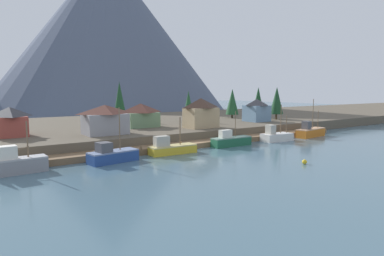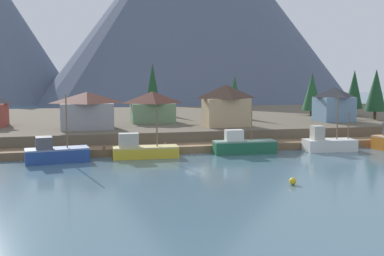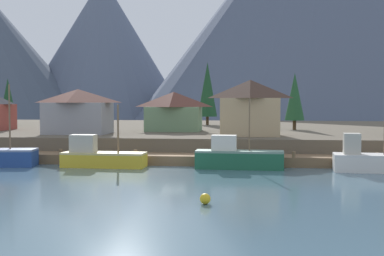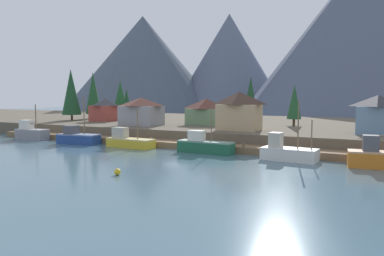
{
  "view_description": "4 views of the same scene",
  "coord_description": "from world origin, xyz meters",
  "px_view_note": "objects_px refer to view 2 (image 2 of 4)",
  "views": [
    {
      "loc": [
        -35.75,
        -49.5,
        10.89
      ],
      "look_at": [
        -0.82,
        1.35,
        3.79
      ],
      "focal_mm": 30.91,
      "sensor_mm": 36.0,
      "label": 1
    },
    {
      "loc": [
        -14.23,
        -59.02,
        10.33
      ],
      "look_at": [
        0.45,
        3.36,
        3.13
      ],
      "focal_mm": 42.56,
      "sensor_mm": 36.0,
      "label": 2
    },
    {
      "loc": [
        8.2,
        -52.82,
        6.56
      ],
      "look_at": [
        1.58,
        2.36,
        3.77
      ],
      "focal_mm": 49.57,
      "sensor_mm": 36.0,
      "label": 3
    },
    {
      "loc": [
        30.18,
        -50.16,
        8.32
      ],
      "look_at": [
        1.84,
        3.56,
        3.15
      ],
      "focal_mm": 34.78,
      "sensor_mm": 36.0,
      "label": 4
    }
  ],
  "objects_px": {
    "conifer_centre": "(235,93)",
    "fishing_boat_white": "(328,143)",
    "house_green": "(152,107)",
    "conifer_far_right": "(354,89)",
    "house_blue": "(334,104)",
    "fishing_boat_blue": "(55,153)",
    "fishing_boat_yellow": "(143,150)",
    "conifer_back_left": "(312,91)",
    "house_tan": "(226,105)",
    "conifer_mid_right": "(153,85)",
    "channel_buoy": "(293,181)",
    "fishing_boat_green": "(243,145)",
    "conifer_near_right": "(376,90)",
    "house_grey": "(87,110)"
  },
  "relations": [
    {
      "from": "conifer_centre",
      "to": "fishing_boat_white",
      "type": "bearing_deg",
      "value": -79.01
    },
    {
      "from": "house_green",
      "to": "conifer_far_right",
      "type": "relative_size",
      "value": 0.83
    },
    {
      "from": "house_blue",
      "to": "fishing_boat_blue",
      "type": "bearing_deg",
      "value": -161.26
    },
    {
      "from": "fishing_boat_yellow",
      "to": "conifer_back_left",
      "type": "relative_size",
      "value": 0.96
    },
    {
      "from": "fishing_boat_yellow",
      "to": "house_tan",
      "type": "distance_m",
      "value": 19.37
    },
    {
      "from": "conifer_mid_right",
      "to": "conifer_far_right",
      "type": "xyz_separation_m",
      "value": [
        38.57,
        -15.48,
        -0.74
      ]
    },
    {
      "from": "conifer_back_left",
      "to": "channel_buoy",
      "type": "distance_m",
      "value": 53.19
    },
    {
      "from": "house_green",
      "to": "house_tan",
      "type": "relative_size",
      "value": 1.07
    },
    {
      "from": "fishing_boat_green",
      "to": "house_blue",
      "type": "height_order",
      "value": "house_blue"
    },
    {
      "from": "fishing_boat_white",
      "to": "house_blue",
      "type": "distance_m",
      "value": 19.08
    },
    {
      "from": "house_blue",
      "to": "fishing_boat_yellow",
      "type": "bearing_deg",
      "value": -157.0
    },
    {
      "from": "channel_buoy",
      "to": "fishing_boat_yellow",
      "type": "bearing_deg",
      "value": 124.25
    },
    {
      "from": "conifer_back_left",
      "to": "conifer_mid_right",
      "type": "bearing_deg",
      "value": 159.12
    },
    {
      "from": "conifer_back_left",
      "to": "conifer_near_right",
      "type": "bearing_deg",
      "value": -58.76
    },
    {
      "from": "fishing_boat_yellow",
      "to": "conifer_near_right",
      "type": "distance_m",
      "value": 48.62
    },
    {
      "from": "house_grey",
      "to": "conifer_back_left",
      "type": "distance_m",
      "value": 47.52
    },
    {
      "from": "conifer_near_right",
      "to": "fishing_boat_white",
      "type": "bearing_deg",
      "value": -138.63
    },
    {
      "from": "fishing_boat_white",
      "to": "house_green",
      "type": "bearing_deg",
      "value": 140.44
    },
    {
      "from": "house_blue",
      "to": "conifer_centre",
      "type": "height_order",
      "value": "conifer_centre"
    },
    {
      "from": "house_green",
      "to": "conifer_far_right",
      "type": "distance_m",
      "value": 41.71
    },
    {
      "from": "fishing_boat_yellow",
      "to": "conifer_back_left",
      "type": "bearing_deg",
      "value": 37.83
    },
    {
      "from": "fishing_boat_white",
      "to": "conifer_back_left",
      "type": "bearing_deg",
      "value": 70.55
    },
    {
      "from": "house_green",
      "to": "conifer_far_right",
      "type": "xyz_separation_m",
      "value": [
        41.45,
        3.86,
        2.63
      ]
    },
    {
      "from": "conifer_far_right",
      "to": "house_tan",
      "type": "bearing_deg",
      "value": -157.7
    },
    {
      "from": "house_tan",
      "to": "house_grey",
      "type": "bearing_deg",
      "value": 176.12
    },
    {
      "from": "fishing_boat_green",
      "to": "conifer_far_right",
      "type": "distance_m",
      "value": 40.64
    },
    {
      "from": "conifer_near_right",
      "to": "house_blue",
      "type": "bearing_deg",
      "value": -172.24
    },
    {
      "from": "fishing_boat_yellow",
      "to": "house_blue",
      "type": "distance_m",
      "value": 39.34
    },
    {
      "from": "conifer_near_right",
      "to": "channel_buoy",
      "type": "distance_m",
      "value": 48.31
    },
    {
      "from": "house_blue",
      "to": "channel_buoy",
      "type": "relative_size",
      "value": 8.7
    },
    {
      "from": "channel_buoy",
      "to": "conifer_centre",
      "type": "bearing_deg",
      "value": 78.72
    },
    {
      "from": "fishing_boat_yellow",
      "to": "conifer_near_right",
      "type": "relative_size",
      "value": 0.9
    },
    {
      "from": "house_green",
      "to": "fishing_boat_yellow",
      "type": "bearing_deg",
      "value": -101.76
    },
    {
      "from": "conifer_centre",
      "to": "conifer_far_right",
      "type": "distance_m",
      "value": 24.81
    },
    {
      "from": "house_green",
      "to": "house_tan",
      "type": "height_order",
      "value": "house_tan"
    },
    {
      "from": "conifer_centre",
      "to": "house_grey",
      "type": "bearing_deg",
      "value": -155.31
    },
    {
      "from": "conifer_mid_right",
      "to": "conifer_back_left",
      "type": "height_order",
      "value": "conifer_mid_right"
    },
    {
      "from": "fishing_boat_yellow",
      "to": "fishing_boat_blue",
      "type": "bearing_deg",
      "value": -175.11
    },
    {
      "from": "house_green",
      "to": "conifer_near_right",
      "type": "xyz_separation_m",
      "value": [
        40.95,
        -3.89,
        2.67
      ]
    },
    {
      "from": "house_grey",
      "to": "house_blue",
      "type": "bearing_deg",
      "value": 2.97
    },
    {
      "from": "fishing_boat_white",
      "to": "house_blue",
      "type": "bearing_deg",
      "value": 61.65
    },
    {
      "from": "house_tan",
      "to": "channel_buoy",
      "type": "relative_size",
      "value": 10.26
    },
    {
      "from": "fishing_boat_blue",
      "to": "house_tan",
      "type": "bearing_deg",
      "value": 17.12
    },
    {
      "from": "house_green",
      "to": "conifer_mid_right",
      "type": "xyz_separation_m",
      "value": [
        2.88,
        19.34,
        3.37
      ]
    },
    {
      "from": "fishing_boat_green",
      "to": "house_tan",
      "type": "xyz_separation_m",
      "value": [
        1.08,
        11.38,
        4.78
      ]
    },
    {
      "from": "fishing_boat_green",
      "to": "conifer_mid_right",
      "type": "relative_size",
      "value": 0.79
    },
    {
      "from": "house_grey",
      "to": "fishing_boat_white",
      "type": "bearing_deg",
      "value": -22.25
    },
    {
      "from": "house_blue",
      "to": "conifer_near_right",
      "type": "relative_size",
      "value": 0.65
    },
    {
      "from": "fishing_boat_yellow",
      "to": "house_grey",
      "type": "bearing_deg",
      "value": 119.29
    },
    {
      "from": "house_blue",
      "to": "house_grey",
      "type": "xyz_separation_m",
      "value": [
        -42.75,
        -2.22,
        -0.22
      ]
    }
  ]
}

